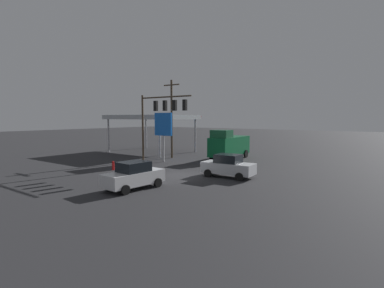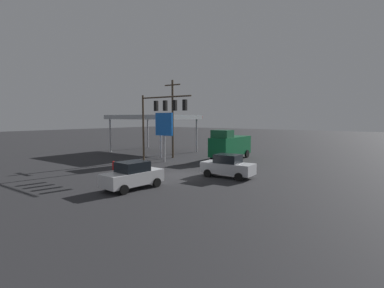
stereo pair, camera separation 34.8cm
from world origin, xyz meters
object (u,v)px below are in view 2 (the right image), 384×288
utility_pole (173,117)px  fire_hydrant (114,165)px  price_sign (164,126)px  sedan_waiting (133,175)px  delivery_truck (230,145)px  sedan_far (228,166)px  traffic_signal_assembly (161,113)px

utility_pole → fire_hydrant: size_ratio=10.87×
price_sign → fire_hydrant: bearing=87.6°
utility_pole → sedan_waiting: (-8.33, 14.01, -4.12)m
utility_pole → delivery_truck: bearing=-152.4°
sedan_waiting → sedan_far: 8.26m
utility_pole → delivery_truck: (-6.25, -3.26, -3.37)m
sedan_far → delivery_truck: (5.37, -9.69, 0.74)m
price_sign → delivery_truck: (-4.87, -6.35, -2.31)m
utility_pole → delivery_truck: 7.81m
sedan_far → fire_hydrant: 11.12m
sedan_waiting → traffic_signal_assembly: bearing=-146.3°
sedan_waiting → fire_hydrant: 8.30m
price_sign → sedan_far: 11.19m
utility_pole → sedan_waiting: 16.81m
traffic_signal_assembly → sedan_far: 8.74m
delivery_truck → traffic_signal_assembly: bearing=-14.8°
sedan_far → fire_hydrant: sedan_far is taller
utility_pole → delivery_truck: utility_pole is taller
sedan_far → delivery_truck: 11.10m
traffic_signal_assembly → utility_pole: bearing=-57.7°
utility_pole → price_sign: (-1.38, 3.09, -1.06)m
price_sign → sedan_waiting: (-6.95, 10.92, -3.05)m
sedan_waiting → fire_hydrant: size_ratio=5.14×
traffic_signal_assembly → utility_pole: utility_pole is taller
utility_pole → sedan_waiting: size_ratio=2.12×
delivery_truck → sedan_far: bearing=26.3°
traffic_signal_assembly → utility_pole: (4.14, -6.55, -0.41)m
traffic_signal_assembly → delivery_truck: size_ratio=1.05×
traffic_signal_assembly → price_sign: traffic_signal_assembly is taller
utility_pole → sedan_far: bearing=151.0°
utility_pole → price_sign: size_ratio=1.73×
delivery_truck → fire_hydrant: (5.15, 13.23, -1.26)m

